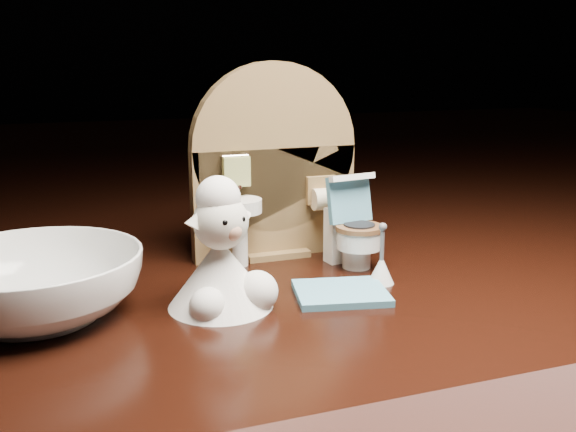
# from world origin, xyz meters

# --- Properties ---
(backdrop_panel) EXTENTS (0.13, 0.05, 0.15)m
(backdrop_panel) POSITION_xyz_m (-0.00, 0.06, 0.07)
(backdrop_panel) COLOR brown
(backdrop_panel) RESTS_ON ground
(toy_toilet) EXTENTS (0.04, 0.05, 0.07)m
(toy_toilet) POSITION_xyz_m (0.05, 0.02, 0.03)
(toy_toilet) COLOR white
(toy_toilet) RESTS_ON ground
(bath_mat) EXTENTS (0.07, 0.06, 0.00)m
(bath_mat) POSITION_xyz_m (0.01, -0.04, 0.00)
(bath_mat) COLOR #5192AC
(bath_mat) RESTS_ON ground
(toilet_brush) EXTENTS (0.02, 0.02, 0.04)m
(toilet_brush) POSITION_xyz_m (0.05, -0.02, 0.01)
(toilet_brush) COLOR white
(toilet_brush) RESTS_ON ground
(plush_lamb) EXTENTS (0.07, 0.07, 0.09)m
(plush_lamb) POSITION_xyz_m (-0.07, -0.03, 0.03)
(plush_lamb) COLOR white
(plush_lamb) RESTS_ON ground
(ceramic_bowl) EXTENTS (0.16, 0.16, 0.04)m
(ceramic_bowl) POSITION_xyz_m (-0.18, -0.01, 0.02)
(ceramic_bowl) COLOR white
(ceramic_bowl) RESTS_ON ground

